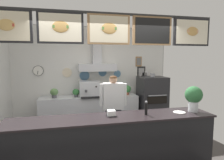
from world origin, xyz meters
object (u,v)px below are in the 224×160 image
(potted_rosemary, at_px, (54,93))
(pepper_grinder, at_px, (146,108))
(condiment_plate, at_px, (179,112))
(napkin_holder, at_px, (111,113))
(espresso_machine, at_px, (89,89))
(potted_oregano, at_px, (114,91))
(potted_basil, at_px, (76,92))
(shop_worker, at_px, (113,109))
(potted_sage, at_px, (127,89))
(basil_vase, at_px, (194,97))
(pizza_oven, at_px, (152,101))

(potted_rosemary, height_order, pepper_grinder, pepper_grinder)
(pepper_grinder, distance_m, condiment_plate, 0.60)
(potted_rosemary, relative_size, napkin_holder, 1.60)
(espresso_machine, relative_size, potted_oregano, 2.29)
(potted_basil, distance_m, potted_oregano, 1.04)
(napkin_holder, bearing_deg, potted_basil, 101.82)
(condiment_plate, bearing_deg, potted_oregano, 104.12)
(potted_basil, height_order, pepper_grinder, pepper_grinder)
(potted_oregano, xyz_separation_m, condiment_plate, (0.59, -2.33, -0.01))
(shop_worker, height_order, potted_oregano, shop_worker)
(potted_sage, height_order, napkin_holder, potted_sage)
(potted_oregano, bearing_deg, shop_worker, -103.96)
(potted_sage, bearing_deg, pepper_grinder, -99.48)
(basil_vase, relative_size, condiment_plate, 2.21)
(potted_basil, relative_size, basil_vase, 0.49)
(pizza_oven, bearing_deg, potted_basil, 176.38)
(napkin_holder, bearing_deg, potted_sage, 66.89)
(pizza_oven, bearing_deg, potted_oregano, 171.81)
(potted_oregano, bearing_deg, espresso_machine, -177.54)
(potted_rosemary, xyz_separation_m, condiment_plate, (2.19, -2.30, -0.03))
(pizza_oven, relative_size, pepper_grinder, 6.59)
(potted_basil, bearing_deg, espresso_machine, -1.33)
(potted_rosemary, height_order, basil_vase, basil_vase)
(condiment_plate, distance_m, napkin_holder, 1.17)
(potted_basil, bearing_deg, potted_sage, 0.17)
(potted_oregano, bearing_deg, basil_vase, -69.58)
(espresso_machine, height_order, potted_oregano, espresso_machine)
(condiment_plate, relative_size, napkin_holder, 1.28)
(shop_worker, relative_size, potted_rosemary, 6.29)
(potted_basil, xyz_separation_m, condiment_plate, (1.63, -2.31, -0.01))
(condiment_plate, bearing_deg, pepper_grinder, 178.32)
(potted_rosemary, relative_size, basil_vase, 0.57)
(potted_oregano, xyz_separation_m, napkin_holder, (-0.58, -2.25, 0.02))
(potted_rosemary, height_order, potted_sage, potted_sage)
(potted_sage, relative_size, potted_basil, 1.24)
(pizza_oven, distance_m, shop_worker, 1.70)
(potted_sage, height_order, pepper_grinder, pepper_grinder)
(espresso_machine, height_order, pepper_grinder, espresso_machine)
(potted_sage, distance_m, pepper_grinder, 2.33)
(pepper_grinder, distance_m, napkin_holder, 0.58)
(potted_oregano, distance_m, pepper_grinder, 2.32)
(potted_basil, xyz_separation_m, basil_vase, (1.90, -2.29, 0.23))
(shop_worker, height_order, pepper_grinder, shop_worker)
(pizza_oven, bearing_deg, condiment_plate, -102.81)
(potted_basil, bearing_deg, shop_worker, -56.30)
(potted_oregano, distance_m, condiment_plate, 2.41)
(basil_vase, bearing_deg, pizza_oven, 84.16)
(pepper_grinder, xyz_separation_m, condiment_plate, (0.59, -0.02, -0.11))
(condiment_plate, xyz_separation_m, napkin_holder, (-1.16, 0.09, 0.03))
(pizza_oven, height_order, potted_basil, pizza_oven)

